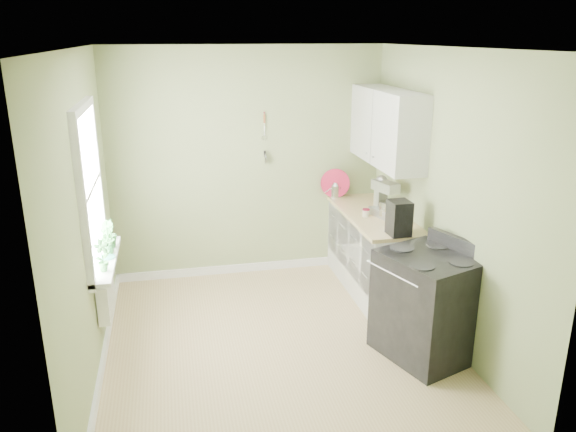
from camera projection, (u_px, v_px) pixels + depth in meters
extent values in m
cube|color=tan|center=(278.00, 346.00, 5.31)|extent=(3.20, 3.60, 0.02)
cube|color=white|center=(276.00, 47.00, 4.47)|extent=(3.20, 3.60, 0.02)
cube|color=#929F6C|center=(248.00, 164.00, 6.58)|extent=(3.20, 0.02, 2.70)
cube|color=#929F6C|center=(84.00, 221.00, 4.57)|extent=(0.02, 3.60, 2.70)
cube|color=#929F6C|center=(447.00, 198.00, 5.22)|extent=(0.02, 3.60, 2.70)
cube|color=silver|center=(373.00, 253.00, 6.37)|extent=(0.60, 1.60, 0.87)
cube|color=#CDB57D|center=(374.00, 215.00, 6.23)|extent=(0.64, 1.60, 0.04)
cube|color=silver|center=(387.00, 127.00, 6.05)|extent=(0.35, 1.40, 0.80)
cube|color=white|center=(88.00, 188.00, 4.79)|extent=(0.02, 1.00, 1.30)
cube|color=white|center=(82.00, 107.00, 4.59)|extent=(0.06, 1.14, 0.07)
cube|color=white|center=(99.00, 262.00, 5.01)|extent=(0.06, 1.14, 0.07)
cube|color=white|center=(91.00, 188.00, 4.80)|extent=(0.04, 1.00, 0.04)
cube|color=white|center=(106.00, 260.00, 5.02)|extent=(0.18, 1.14, 0.04)
cube|color=white|center=(106.00, 296.00, 5.07)|extent=(0.12, 0.50, 0.35)
cylinder|color=#CDB57D|center=(264.00, 119.00, 6.43)|extent=(0.02, 0.02, 0.10)
cylinder|color=silver|center=(264.00, 129.00, 6.46)|extent=(0.01, 0.01, 0.16)
cylinder|color=silver|center=(265.00, 158.00, 6.57)|extent=(0.01, 0.14, 0.14)
cube|color=black|center=(426.00, 307.00, 5.03)|extent=(0.91, 0.98, 0.94)
cube|color=black|center=(430.00, 257.00, 4.88)|extent=(0.91, 0.98, 0.03)
cube|color=black|center=(463.00, 247.00, 4.92)|extent=(0.33, 0.77, 0.15)
cylinder|color=#B2B2B7|center=(392.00, 273.00, 4.85)|extent=(0.24, 0.62, 0.02)
cube|color=#A91C13|center=(386.00, 288.00, 5.01)|extent=(0.10, 0.22, 0.40)
cube|color=#B2B2B7|center=(385.00, 212.00, 6.12)|extent=(0.30, 0.37, 0.09)
cube|color=#B2B2B7|center=(381.00, 196.00, 6.20)|extent=(0.15, 0.12, 0.23)
cube|color=#B2B2B7|center=(385.00, 186.00, 6.05)|extent=(0.24, 0.35, 0.11)
sphere|color=#B2B2B7|center=(382.00, 181.00, 6.15)|extent=(0.13, 0.13, 0.13)
cylinder|color=silver|center=(387.00, 209.00, 6.04)|extent=(0.18, 0.18, 0.15)
cylinder|color=silver|center=(335.00, 191.00, 6.82)|extent=(0.11, 0.11, 0.15)
cone|color=silver|center=(335.00, 184.00, 6.79)|extent=(0.11, 0.11, 0.04)
cylinder|color=silver|center=(329.00, 190.00, 6.79)|extent=(0.10, 0.03, 0.08)
cube|color=black|center=(399.00, 218.00, 5.51)|extent=(0.21, 0.22, 0.35)
cylinder|color=black|center=(396.00, 228.00, 5.54)|extent=(0.11, 0.11, 0.12)
cylinder|color=maroon|center=(335.00, 183.00, 6.79)|extent=(0.35, 0.17, 0.35)
cylinder|color=beige|center=(366.00, 213.00, 6.10)|extent=(0.07, 0.07, 0.07)
cylinder|color=maroon|center=(366.00, 209.00, 6.09)|extent=(0.08, 0.08, 0.01)
imported|color=#347A37|center=(102.00, 256.00, 4.68)|extent=(0.18, 0.16, 0.28)
imported|color=#347A37|center=(106.00, 237.00, 5.08)|extent=(0.19, 0.21, 0.30)
imported|color=#347A37|center=(108.00, 233.00, 5.22)|extent=(0.18, 0.18, 0.29)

